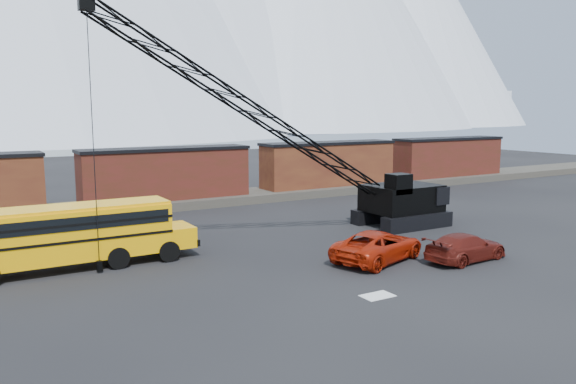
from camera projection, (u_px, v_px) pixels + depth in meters
name	position (u px, v px, depth m)	size (l,w,h in m)	color
ground	(316.00, 274.00, 27.04)	(160.00, 160.00, 0.00)	black
gravel_berm	(167.00, 203.00, 45.71)	(120.00, 5.00, 0.70)	#47423A
boxcar_mid	(166.00, 173.00, 45.36)	(13.70, 3.10, 4.17)	#501916
boxcar_east_near	(329.00, 164.00, 53.44)	(13.70, 3.10, 4.17)	#431A13
boxcar_east_far	(449.00, 157.00, 61.52)	(13.70, 3.10, 4.17)	#501916
snow_patch	(377.00, 296.00, 23.89)	(1.40, 0.90, 0.02)	silver
school_bus	(74.00, 233.00, 27.78)	(11.65, 2.65, 3.19)	#E89F04
red_pickup	(378.00, 246.00, 29.37)	(2.67, 5.79, 1.61)	#A11C07
maroon_suv	(466.00, 247.00, 29.41)	(2.03, 4.99, 1.45)	#51140E
crawler_crane	(272.00, 123.00, 32.02)	(23.68, 4.20, 13.13)	black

